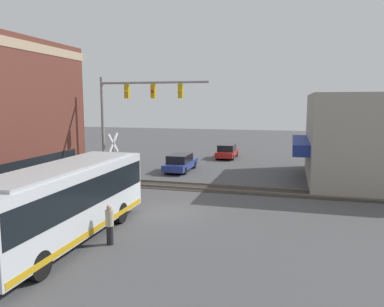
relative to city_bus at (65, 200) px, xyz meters
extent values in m
plane|color=#4C4C4F|center=(5.21, -2.80, -1.80)|extent=(120.00, 120.00, 0.00)
cube|color=black|center=(1.71, 4.75, -0.10)|extent=(13.22, 0.12, 2.20)
cube|color=gray|center=(16.27, -15.27, 1.41)|extent=(11.56, 9.93, 6.42)
cube|color=navy|center=(16.27, -9.75, 0.80)|extent=(8.09, 1.20, 0.80)
cube|color=silver|center=(0.01, 0.00, -0.01)|extent=(10.08, 2.55, 2.72)
cube|color=black|center=(0.01, 0.00, 0.40)|extent=(9.88, 2.59, 1.14)
cube|color=gold|center=(0.01, 0.00, -1.20)|extent=(9.88, 2.58, 0.24)
cube|color=#A5A8AA|center=(0.01, 0.00, 1.41)|extent=(8.57, 2.17, 0.12)
cylinder|color=black|center=(2.85, 0.00, -1.30)|extent=(1.00, 2.57, 1.00)
cylinder|color=black|center=(-3.23, 0.00, -1.30)|extent=(1.00, 2.57, 1.00)
cylinder|color=gray|center=(9.45, 3.22, 1.94)|extent=(0.20, 0.20, 7.47)
cylinder|color=gray|center=(9.45, -0.41, 5.27)|extent=(0.16, 7.27, 0.16)
cube|color=gold|center=(9.45, 1.40, 4.72)|extent=(0.30, 0.27, 0.90)
sphere|color=yellow|center=(9.28, 1.40, 4.72)|extent=(0.20, 0.20, 0.20)
cube|color=gold|center=(9.45, -0.41, 4.72)|extent=(0.30, 0.27, 0.90)
sphere|color=red|center=(9.28, -0.41, 4.72)|extent=(0.20, 0.20, 0.20)
cube|color=gold|center=(9.45, -2.23, 4.72)|extent=(0.30, 0.27, 0.90)
sphere|color=yellow|center=(9.28, -2.23, 4.72)|extent=(0.20, 0.20, 0.20)
cylinder|color=gray|center=(9.43, 2.48, 0.00)|extent=(0.14, 0.14, 3.60)
cube|color=white|center=(9.43, 2.48, 1.30)|extent=(1.41, 0.06, 1.41)
cube|color=white|center=(9.43, 2.48, 1.30)|extent=(1.41, 0.06, 1.41)
cylinder|color=#38383A|center=(9.43, 2.48, 0.50)|extent=(0.08, 0.90, 0.08)
sphere|color=red|center=(9.38, 2.03, 0.50)|extent=(0.28, 0.28, 0.28)
sphere|color=red|center=(9.38, 2.93, 0.50)|extent=(0.28, 0.28, 0.28)
cube|color=#332D28|center=(11.21, -2.80, -1.78)|extent=(2.60, 60.00, 0.03)
cube|color=#6B6056|center=(10.49, -2.80, -1.72)|extent=(0.07, 60.00, 0.15)
cube|color=#6B6056|center=(11.92, -2.80, -1.72)|extent=(0.07, 60.00, 0.15)
cube|color=navy|center=(16.84, 0.00, -1.27)|extent=(4.82, 1.80, 0.55)
cube|color=black|center=(16.60, 0.00, -0.67)|extent=(2.65, 1.62, 0.66)
cylinder|color=black|center=(18.33, 0.00, -1.48)|extent=(0.64, 1.82, 0.64)
cylinder|color=black|center=(15.34, 0.00, -1.48)|extent=(0.64, 1.82, 0.64)
cube|color=#B21E19|center=(25.15, -2.60, -1.27)|extent=(4.43, 1.80, 0.54)
cube|color=black|center=(24.93, -2.60, -0.67)|extent=(2.44, 1.62, 0.65)
cylinder|color=black|center=(26.52, -2.60, -1.48)|extent=(0.64, 1.82, 0.64)
cylinder|color=black|center=(23.78, -2.60, -1.48)|extent=(0.64, 1.82, 0.64)
cylinder|color=black|center=(0.18, -1.94, -1.40)|extent=(0.28, 0.28, 0.80)
cylinder|color=#B2A58C|center=(0.18, -1.94, -0.67)|extent=(0.34, 0.34, 0.66)
sphere|color=tan|center=(0.18, -1.94, -0.23)|extent=(0.22, 0.22, 0.22)
cylinder|color=#2D3351|center=(8.89, 1.83, -1.36)|extent=(0.28, 0.28, 0.87)
cylinder|color=#B2A58C|center=(8.89, 1.83, -0.56)|extent=(0.34, 0.34, 0.73)
sphere|color=tan|center=(8.89, 1.83, -0.08)|extent=(0.24, 0.24, 0.24)
camera|label=1|loc=(-13.26, -9.03, 4.06)|focal=35.00mm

